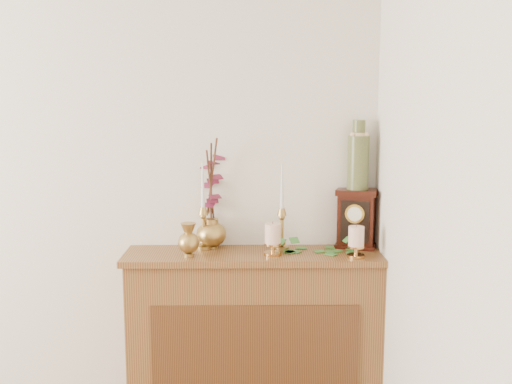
{
  "coord_description": "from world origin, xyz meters",
  "views": [
    {
      "loc": [
        1.37,
        -0.67,
        1.66
      ],
      "look_at": [
        1.41,
        2.05,
        1.23
      ],
      "focal_mm": 42.0,
      "sensor_mm": 36.0,
      "label": 1
    }
  ],
  "objects_px": {
    "candlestick_center": "(282,222)",
    "ginger_jar": "(212,198)",
    "candlestick_left": "(203,221)",
    "mantel_clock": "(356,219)",
    "ceramic_vase": "(358,158)",
    "bud_vase": "(189,240)"
  },
  "relations": [
    {
      "from": "candlestick_center",
      "to": "ginger_jar",
      "type": "bearing_deg",
      "value": 166.46
    },
    {
      "from": "candlestick_left",
      "to": "ginger_jar",
      "type": "xyz_separation_m",
      "value": [
        0.04,
        0.07,
        0.1
      ]
    },
    {
      "from": "candlestick_center",
      "to": "mantel_clock",
      "type": "relative_size",
      "value": 1.44
    },
    {
      "from": "candlestick_left",
      "to": "bud_vase",
      "type": "bearing_deg",
      "value": -112.26
    },
    {
      "from": "ginger_jar",
      "to": "candlestick_left",
      "type": "bearing_deg",
      "value": -121.19
    },
    {
      "from": "candlestick_left",
      "to": "ginger_jar",
      "type": "bearing_deg",
      "value": 58.81
    },
    {
      "from": "bud_vase",
      "to": "mantel_clock",
      "type": "bearing_deg",
      "value": 12.19
    },
    {
      "from": "ginger_jar",
      "to": "ceramic_vase",
      "type": "relative_size",
      "value": 1.62
    },
    {
      "from": "candlestick_center",
      "to": "ceramic_vase",
      "type": "distance_m",
      "value": 0.48
    },
    {
      "from": "bud_vase",
      "to": "ginger_jar",
      "type": "relative_size",
      "value": 0.29
    },
    {
      "from": "candlestick_center",
      "to": "mantel_clock",
      "type": "xyz_separation_m",
      "value": [
        0.37,
        0.05,
        0.01
      ]
    },
    {
      "from": "candlestick_left",
      "to": "mantel_clock",
      "type": "relative_size",
      "value": 1.47
    },
    {
      "from": "candlestick_center",
      "to": "bud_vase",
      "type": "distance_m",
      "value": 0.46
    },
    {
      "from": "candlestick_left",
      "to": "mantel_clock",
      "type": "bearing_deg",
      "value": 2.51
    },
    {
      "from": "ceramic_vase",
      "to": "candlestick_left",
      "type": "bearing_deg",
      "value": -177.3
    },
    {
      "from": "candlestick_center",
      "to": "bud_vase",
      "type": "bearing_deg",
      "value": -163.8
    },
    {
      "from": "mantel_clock",
      "to": "ginger_jar",
      "type": "bearing_deg",
      "value": -164.44
    },
    {
      "from": "ginger_jar",
      "to": "mantel_clock",
      "type": "xyz_separation_m",
      "value": [
        0.71,
        -0.03,
        -0.1
      ]
    },
    {
      "from": "ginger_jar",
      "to": "ceramic_vase",
      "type": "distance_m",
      "value": 0.74
    },
    {
      "from": "ginger_jar",
      "to": "mantel_clock",
      "type": "relative_size",
      "value": 1.87
    },
    {
      "from": "candlestick_left",
      "to": "candlestick_center",
      "type": "xyz_separation_m",
      "value": [
        0.38,
        -0.01,
        -0.0
      ]
    },
    {
      "from": "candlestick_left",
      "to": "ceramic_vase",
      "type": "bearing_deg",
      "value": 2.7
    }
  ]
}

